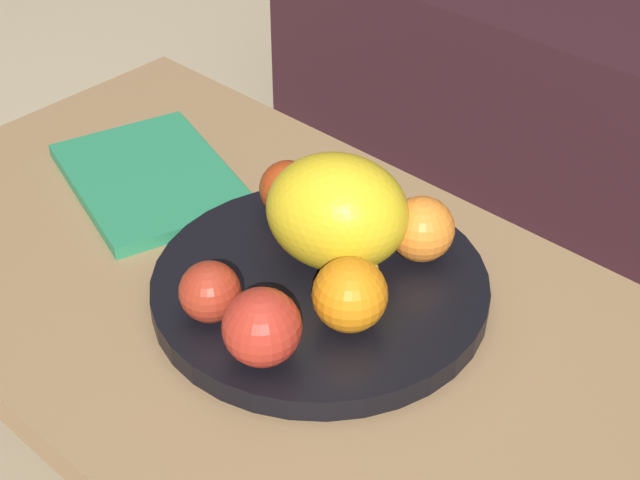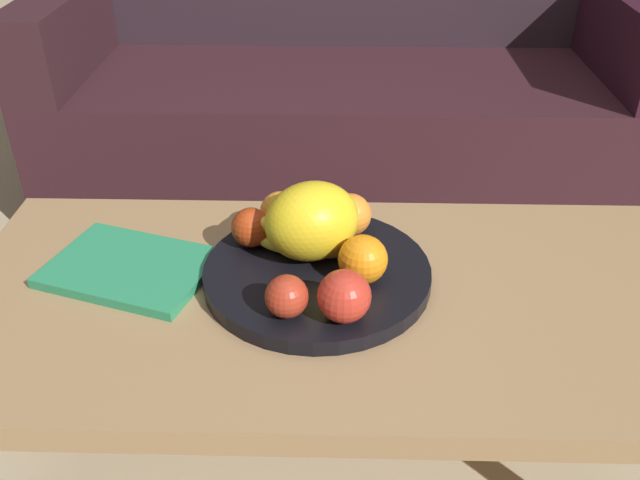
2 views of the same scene
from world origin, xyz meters
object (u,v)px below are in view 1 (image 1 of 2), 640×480
banana_bunch (331,231)px  magazine (151,178)px  orange_front (422,229)px  coffee_table (318,356)px  fruit_bowl (320,287)px  apple_front (288,189)px  orange_right (345,185)px  melon_large_front (337,212)px  orange_left (347,297)px  apple_right (262,327)px  apple_left (210,292)px

banana_bunch → magazine: bearing=-174.1°
orange_front → magazine: (-0.35, -0.09, -0.05)m
coffee_table → orange_front: size_ratio=16.61×
fruit_bowl → apple_front: (-0.11, 0.06, 0.04)m
orange_right → apple_front: bearing=-132.7°
coffee_table → apple_front: size_ratio=18.17×
melon_large_front → orange_front: 0.09m
fruit_bowl → orange_left: 0.09m
orange_left → magazine: (-0.37, 0.05, -0.05)m
orange_right → magazine: orange_right is taller
apple_front → apple_right: apple_right is taller
orange_front → orange_left: size_ratio=0.95×
coffee_table → banana_bunch: (-0.05, 0.07, 0.10)m
melon_large_front → apple_left: (-0.03, -0.15, -0.03)m
fruit_bowl → orange_right: (-0.06, 0.11, 0.05)m
orange_left → apple_right: size_ratio=0.99×
melon_large_front → magazine: 0.30m
orange_right → banana_bunch: size_ratio=0.41×
magazine → melon_large_front: bearing=22.0°
fruit_bowl → apple_right: apple_right is taller
apple_left → orange_front: bearing=67.5°
coffee_table → orange_left: (0.04, -0.00, 0.11)m
apple_right → banana_bunch: bearing=111.6°
coffee_table → fruit_bowl: size_ratio=3.30×
coffee_table → apple_left: bearing=-127.9°
fruit_bowl → apple_left: size_ratio=5.75×
banana_bunch → apple_right: bearing=-68.4°
apple_front → magazine: (-0.19, -0.05, -0.05)m
melon_large_front → orange_left: (0.08, -0.07, -0.02)m
orange_front → apple_right: apple_right is taller
apple_front → coffee_table: bearing=-34.9°
fruit_bowl → apple_right: 0.14m
orange_left → orange_right: bearing=132.4°
fruit_bowl → banana_bunch: size_ratio=2.12×
orange_right → magazine: (-0.23, -0.10, -0.05)m
orange_front → orange_right: 0.12m
fruit_bowl → orange_left: bearing=-27.6°
apple_left → banana_bunch: 0.16m
orange_front → orange_right: size_ratio=1.03×
melon_large_front → orange_front: bearing=47.5°
melon_large_front → banana_bunch: size_ratio=0.90×
orange_right → orange_front: bearing=-4.0°
melon_large_front → orange_left: 0.11m
orange_left → banana_bunch: 0.12m
apple_left → apple_right: apple_right is taller
orange_front → apple_front: orange_front is taller
apple_front → apple_left: (0.07, -0.18, -0.00)m
orange_right → apple_left: 0.23m
melon_large_front → orange_front: (0.06, 0.07, -0.03)m
fruit_bowl → magazine: 0.30m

